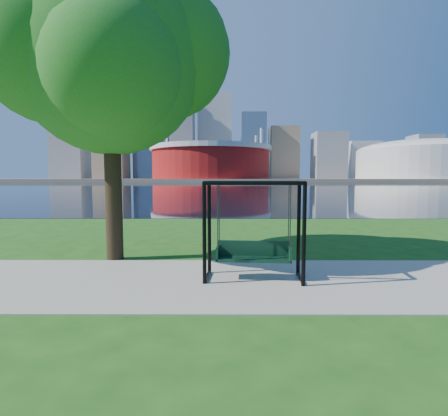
{
  "coord_description": "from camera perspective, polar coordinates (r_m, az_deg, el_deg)",
  "views": [
    {
      "loc": [
        -0.06,
        -8.35,
        2.38
      ],
      "look_at": [
        -0.09,
        0.0,
        1.66
      ],
      "focal_mm": 28.0,
      "sensor_mm": 36.0,
      "label": 1
    }
  ],
  "objects": [
    {
      "name": "river",
      "position": [
        110.38,
        0.24,
        3.65
      ],
      "size": [
        900.0,
        180.0,
        0.02
      ],
      "primitive_type": "cube",
      "color": "black",
      "rests_on": "ground"
    },
    {
      "name": "far_bank",
      "position": [
        314.35,
        0.22,
        4.63
      ],
      "size": [
        900.0,
        228.0,
        2.0
      ],
      "primitive_type": "cube",
      "color": "#937F60",
      "rests_on": "ground"
    },
    {
      "name": "park_tree",
      "position": [
        11.19,
        -18.34,
        22.54
      ],
      "size": [
        6.74,
        6.09,
        8.37
      ],
      "color": "black",
      "rests_on": "ground"
    },
    {
      "name": "skyline",
      "position": [
        329.48,
        -0.53,
        10.71
      ],
      "size": [
        392.0,
        66.0,
        96.5
      ],
      "color": "gray",
      "rests_on": "far_bank"
    },
    {
      "name": "stadium",
      "position": [
        243.84,
        -2.14,
        7.66
      ],
      "size": [
        83.0,
        83.0,
        32.0
      ],
      "color": "maroon",
      "rests_on": "far_bank"
    },
    {
      "name": "path",
      "position": [
        8.2,
        0.6,
        -11.86
      ],
      "size": [
        120.0,
        4.0,
        0.03
      ],
      "primitive_type": "cube",
      "color": "#9E937F",
      "rests_on": "ground"
    },
    {
      "name": "arena",
      "position": [
        278.64,
        29.45,
        7.03
      ],
      "size": [
        84.0,
        84.0,
        26.56
      ],
      "color": "beige",
      "rests_on": "far_bank"
    },
    {
      "name": "ground",
      "position": [
        8.68,
        0.58,
        -11.0
      ],
      "size": [
        900.0,
        900.0,
        0.0
      ],
      "primitive_type": "plane",
      "color": "#1E5114",
      "rests_on": "ground"
    },
    {
      "name": "swing",
      "position": [
        8.14,
        4.85,
        -4.01
      ],
      "size": [
        2.33,
        1.15,
        2.32
      ],
      "rotation": [
        0.0,
        0.0,
        -0.08
      ],
      "color": "black",
      "rests_on": "ground"
    }
  ]
}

